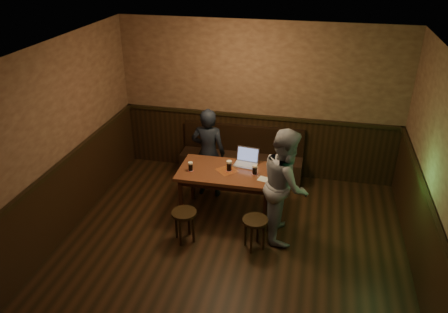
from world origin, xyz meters
The scene contains 12 objects.
room centered at (0.00, 0.22, 1.20)m, with size 5.04×6.04×2.84m.
bench centered at (-0.24, 2.75, 0.31)m, with size 2.20×0.50×0.95m.
pub_table centered at (-0.24, 1.49, 0.69)m, with size 1.49×0.86×0.80m.
stool_left centered at (-0.69, 0.69, 0.39)m, with size 0.42×0.42×0.49m.
stool_right centered at (0.33, 0.73, 0.39)m, with size 0.42×0.42×0.49m.
pint_left centered at (-0.78, 1.36, 0.86)m, with size 0.09×0.09×0.14m.
pint_mid centered at (-0.21, 1.49, 0.88)m, with size 0.11×0.11×0.17m.
pint_right centered at (0.19, 1.46, 0.87)m, with size 0.10×0.10×0.15m.
laptop centered at (0.01, 1.76, 0.86)m, with size 0.39×0.33×0.25m.
menu centered at (0.37, 1.33, 0.79)m, with size 0.22×0.15×0.00m, color silver.
person_suit centered at (-0.68, 2.03, 0.78)m, with size 0.57×0.37×1.56m, color black.
person_grey centered at (0.68, 1.16, 0.85)m, with size 0.83×0.64×1.70m, color gray.
Camera 1 is at (1.00, -4.25, 4.02)m, focal length 35.00 mm.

